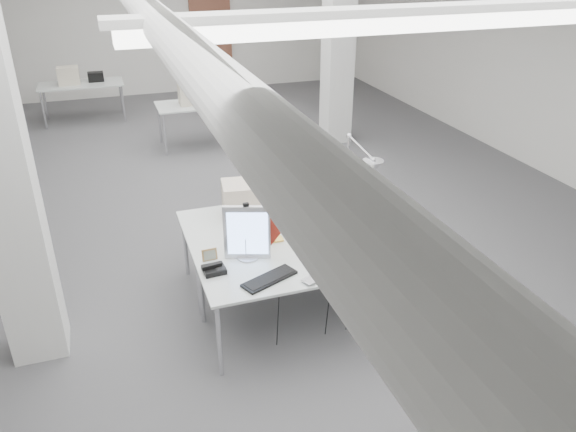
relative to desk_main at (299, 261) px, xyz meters
name	(u,v)px	position (x,y,z in m)	size (l,w,h in m)	color
room_shell	(230,88)	(0.04, 2.63, 0.95)	(10.04, 14.04, 3.24)	#4B4B4D
desk_main	(299,261)	(0.00, 0.00, 0.00)	(1.80, 0.90, 0.03)	silver
desk_second	(270,218)	(0.00, 0.90, 0.00)	(1.80, 0.90, 0.03)	silver
bg_desk_a	(203,104)	(0.20, 5.50, 0.00)	(1.60, 0.80, 0.03)	silver
bg_desk_b	(81,84)	(-1.80, 7.70, 0.00)	(1.60, 0.80, 0.03)	silver
office_chair	(301,206)	(0.58, 1.56, -0.24)	(0.49, 0.49, 1.00)	black
seated_person	(302,176)	(0.58, 1.51, 0.16)	(0.52, 0.65, 0.98)	black
monitor	(247,232)	(-0.43, 0.19, 0.27)	(0.42, 0.04, 0.51)	silver
pennant	(276,225)	(-0.17, 0.16, 0.32)	(0.44, 0.01, 0.18)	maroon
keyboard	(269,279)	(-0.35, -0.23, 0.02)	(0.50, 0.17, 0.02)	black
laptop	(320,280)	(0.05, -0.37, 0.02)	(0.28, 0.18, 0.02)	#A6A6AA
mouse	(355,268)	(0.40, -0.31, 0.03)	(0.09, 0.06, 0.04)	#B0B0B5
bankers_lamp	(274,223)	(-0.10, 0.42, 0.20)	(0.33, 0.13, 0.37)	gold
desk_phone	(214,270)	(-0.77, 0.05, 0.04)	(0.19, 0.17, 0.05)	black
picture_frame_left	(210,255)	(-0.76, 0.26, 0.07)	(0.14, 0.01, 0.11)	#AE824B
picture_frame_right	(362,223)	(0.79, 0.36, 0.07)	(0.16, 0.01, 0.12)	#9A6742
desk_clock	(324,232)	(0.37, 0.33, 0.06)	(0.09, 0.09, 0.03)	silver
paper_stack_a	(357,261)	(0.48, -0.19, 0.02)	(0.20, 0.28, 0.01)	white
paper_stack_b	(376,249)	(0.74, -0.04, 0.02)	(0.19, 0.27, 0.01)	#D7B981
paper_stack_c	(374,240)	(0.80, 0.11, 0.02)	(0.21, 0.15, 0.01)	white
beige_monitor	(242,200)	(-0.26, 1.02, 0.20)	(0.39, 0.37, 0.37)	beige
architect_lamp	(358,181)	(0.84, 0.62, 0.42)	(0.22, 0.63, 0.81)	#BCBCC1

